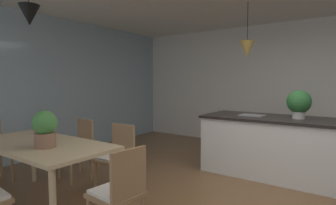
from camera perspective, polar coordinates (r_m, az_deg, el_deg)
wall_back_kitchen at (r=6.27m, az=27.46°, el=3.04°), size 10.00×0.12×2.70m
window_wall_left_glazing at (r=5.74m, az=-23.79°, el=3.10°), size 0.06×8.40×2.70m
dining_table at (r=3.49m, az=-25.29°, el=-8.72°), size 1.83×0.88×0.74m
chair_far_left at (r=4.29m, az=-18.33°, el=-8.82°), size 0.43×0.43×0.87m
chair_far_right at (r=3.68m, az=-10.66°, el=-10.84°), size 0.42×0.42×0.87m
chair_kitchen_end at (r=2.55m, az=-10.18°, el=-17.83°), size 0.43×0.43×0.87m
kitchen_island at (r=4.54m, az=20.42°, el=-8.32°), size 1.96×0.96×0.91m
pendant_over_table at (r=3.32m, az=-27.06°, el=16.02°), size 0.21×0.21×0.68m
pendant_over_island_main at (r=4.58m, az=16.23°, el=10.68°), size 0.23×0.23×0.88m
potted_plant_on_island at (r=4.36m, az=25.77°, el=-0.05°), size 0.34×0.34×0.42m
potted_plant_on_table at (r=3.16m, az=-24.41°, el=-4.89°), size 0.25×0.25×0.39m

